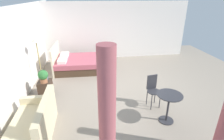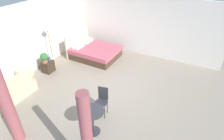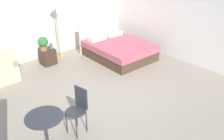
{
  "view_description": "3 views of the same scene",
  "coord_description": "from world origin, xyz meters",
  "px_view_note": "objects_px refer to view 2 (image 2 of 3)",
  "views": [
    {
      "loc": [
        -5.18,
        1.43,
        2.92
      ],
      "look_at": [
        0.08,
        0.66,
        0.62
      ],
      "focal_mm": 28.33,
      "sensor_mm": 36.0,
      "label": 1
    },
    {
      "loc": [
        -4.62,
        -2.38,
        4.06
      ],
      "look_at": [
        0.08,
        0.01,
        0.75
      ],
      "focal_mm": 29.83,
      "sensor_mm": 36.0,
      "label": 2
    },
    {
      "loc": [
        -3.11,
        -3.43,
        3.12
      ],
      "look_at": [
        -0.02,
        0.03,
        0.79
      ],
      "focal_mm": 39.12,
      "sensor_mm": 36.0,
      "label": 3
    }
  ],
  "objects_px": {
    "nightstand": "(48,66)",
    "floor_lamp": "(48,35)",
    "potted_plant": "(44,57)",
    "cafe_chair_near_window": "(102,99)",
    "bed": "(94,52)",
    "balcony_table": "(93,118)",
    "vase": "(50,59)",
    "couch": "(10,92)"
  },
  "relations": [
    {
      "from": "potted_plant",
      "to": "floor_lamp",
      "type": "bearing_deg",
      "value": 18.15
    },
    {
      "from": "nightstand",
      "to": "potted_plant",
      "type": "bearing_deg",
      "value": -170.85
    },
    {
      "from": "bed",
      "to": "floor_lamp",
      "type": "distance_m",
      "value": 2.12
    },
    {
      "from": "potted_plant",
      "to": "cafe_chair_near_window",
      "type": "distance_m",
      "value": 3.2
    },
    {
      "from": "potted_plant",
      "to": "cafe_chair_near_window",
      "type": "height_order",
      "value": "cafe_chair_near_window"
    },
    {
      "from": "potted_plant",
      "to": "cafe_chair_near_window",
      "type": "bearing_deg",
      "value": -106.59
    },
    {
      "from": "floor_lamp",
      "to": "cafe_chair_near_window",
      "type": "height_order",
      "value": "floor_lamp"
    },
    {
      "from": "potted_plant",
      "to": "floor_lamp",
      "type": "xyz_separation_m",
      "value": [
        0.61,
        0.2,
        0.65
      ]
    },
    {
      "from": "floor_lamp",
      "to": "vase",
      "type": "bearing_deg",
      "value": -149.41
    },
    {
      "from": "floor_lamp",
      "to": "bed",
      "type": "bearing_deg",
      "value": -39.99
    },
    {
      "from": "nightstand",
      "to": "floor_lamp",
      "type": "height_order",
      "value": "floor_lamp"
    },
    {
      "from": "vase",
      "to": "balcony_table",
      "type": "distance_m",
      "value": 3.67
    },
    {
      "from": "nightstand",
      "to": "cafe_chair_near_window",
      "type": "relative_size",
      "value": 0.52
    },
    {
      "from": "potted_plant",
      "to": "balcony_table",
      "type": "distance_m",
      "value": 3.59
    },
    {
      "from": "nightstand",
      "to": "balcony_table",
      "type": "relative_size",
      "value": 0.62
    },
    {
      "from": "nightstand",
      "to": "potted_plant",
      "type": "relative_size",
      "value": 1.17
    },
    {
      "from": "couch",
      "to": "floor_lamp",
      "type": "bearing_deg",
      "value": 7.26
    },
    {
      "from": "vase",
      "to": "cafe_chair_near_window",
      "type": "bearing_deg",
      "value": -110.48
    },
    {
      "from": "floor_lamp",
      "to": "balcony_table",
      "type": "relative_size",
      "value": 2.3
    },
    {
      "from": "couch",
      "to": "floor_lamp",
      "type": "relative_size",
      "value": 0.92
    },
    {
      "from": "bed",
      "to": "floor_lamp",
      "type": "relative_size",
      "value": 1.19
    },
    {
      "from": "vase",
      "to": "balcony_table",
      "type": "bearing_deg",
      "value": -120.49
    },
    {
      "from": "couch",
      "to": "nightstand",
      "type": "xyz_separation_m",
      "value": [
        1.83,
        0.11,
        -0.06
      ]
    },
    {
      "from": "cafe_chair_near_window",
      "to": "bed",
      "type": "bearing_deg",
      "value": 35.58
    },
    {
      "from": "balcony_table",
      "to": "nightstand",
      "type": "bearing_deg",
      "value": 61.51
    },
    {
      "from": "couch",
      "to": "cafe_chair_near_window",
      "type": "bearing_deg",
      "value": -74.57
    },
    {
      "from": "couch",
      "to": "nightstand",
      "type": "height_order",
      "value": "couch"
    },
    {
      "from": "bed",
      "to": "floor_lamp",
      "type": "xyz_separation_m",
      "value": [
        -1.4,
        1.17,
        1.07
      ]
    },
    {
      "from": "vase",
      "to": "cafe_chair_near_window",
      "type": "distance_m",
      "value": 3.24
    },
    {
      "from": "couch",
      "to": "vase",
      "type": "height_order",
      "value": "couch"
    },
    {
      "from": "vase",
      "to": "potted_plant",
      "type": "bearing_deg",
      "value": 171.95
    },
    {
      "from": "potted_plant",
      "to": "vase",
      "type": "bearing_deg",
      "value": -8.05
    },
    {
      "from": "nightstand",
      "to": "floor_lamp",
      "type": "relative_size",
      "value": 0.27
    },
    {
      "from": "cafe_chair_near_window",
      "to": "nightstand",
      "type": "bearing_deg",
      "value": 71.8
    },
    {
      "from": "couch",
      "to": "floor_lamp",
      "type": "distance_m",
      "value": 2.58
    },
    {
      "from": "couch",
      "to": "cafe_chair_near_window",
      "type": "height_order",
      "value": "cafe_chair_near_window"
    },
    {
      "from": "bed",
      "to": "balcony_table",
      "type": "relative_size",
      "value": 2.73
    },
    {
      "from": "bed",
      "to": "floor_lamp",
      "type": "height_order",
      "value": "floor_lamp"
    },
    {
      "from": "vase",
      "to": "floor_lamp",
      "type": "distance_m",
      "value": 0.91
    },
    {
      "from": "nightstand",
      "to": "potted_plant",
      "type": "distance_m",
      "value": 0.47
    },
    {
      "from": "nightstand",
      "to": "potted_plant",
      "type": "xyz_separation_m",
      "value": [
        -0.1,
        -0.02,
        0.46
      ]
    },
    {
      "from": "cafe_chair_near_window",
      "to": "potted_plant",
      "type": "bearing_deg",
      "value": 73.41
    }
  ]
}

